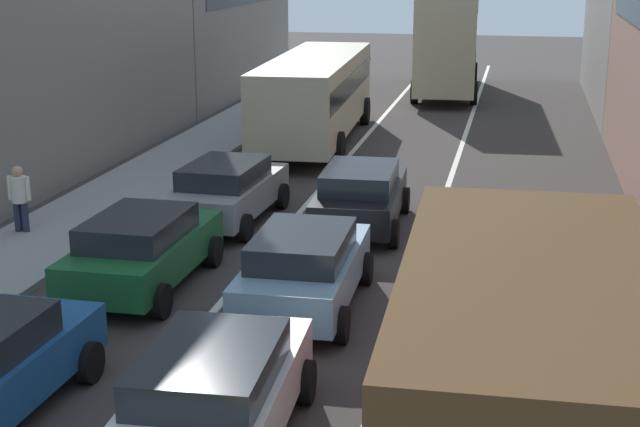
% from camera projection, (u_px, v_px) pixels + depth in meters
% --- Properties ---
extents(sidewalk_left, '(2.60, 64.00, 0.14)m').
position_uv_depth(sidewalk_left, '(148.00, 178.00, 26.70)').
color(sidewalk_left, gray).
rests_on(sidewalk_left, ground).
extents(lane_stripe_left, '(0.16, 60.00, 0.01)m').
position_uv_depth(lane_stripe_left, '(320.00, 189.00, 25.71)').
color(lane_stripe_left, silver).
rests_on(lane_stripe_left, ground).
extents(lane_stripe_right, '(0.16, 60.00, 0.01)m').
position_uv_depth(lane_stripe_right, '(445.00, 195.00, 25.03)').
color(lane_stripe_right, silver).
rests_on(lane_stripe_right, ground).
extents(removalist_box_truck, '(2.87, 7.76, 3.58)m').
position_uv_depth(removalist_box_truck, '(523.00, 384.00, 9.72)').
color(removalist_box_truck, '#A51E1E').
rests_on(removalist_box_truck, ground).
extents(sedan_centre_lane_second, '(2.22, 4.38, 1.49)m').
position_uv_depth(sedan_centre_lane_second, '(214.00, 394.00, 12.09)').
color(sedan_centre_lane_second, silver).
rests_on(sedan_centre_lane_second, ground).
extents(hatchback_centre_lane_third, '(2.14, 4.34, 1.49)m').
position_uv_depth(hatchback_centre_lane_third, '(304.00, 267.00, 16.93)').
color(hatchback_centre_lane_third, '#759EB7').
rests_on(hatchback_centre_lane_third, ground).
extents(sedan_left_lane_third, '(2.08, 4.31, 1.49)m').
position_uv_depth(sedan_left_lane_third, '(142.00, 248.00, 18.00)').
color(sedan_left_lane_third, '#19592D').
rests_on(sedan_left_lane_third, ground).
extents(coupe_centre_lane_fourth, '(2.20, 4.37, 1.49)m').
position_uv_depth(coupe_centre_lane_fourth, '(360.00, 195.00, 21.93)').
color(coupe_centre_lane_fourth, black).
rests_on(coupe_centre_lane_fourth, ground).
extents(sedan_left_lane_fourth, '(2.20, 4.37, 1.49)m').
position_uv_depth(sedan_left_lane_fourth, '(227.00, 190.00, 22.41)').
color(sedan_left_lane_fourth, gray).
rests_on(sedan_left_lane_fourth, ground).
extents(sedan_right_lane_behind_truck, '(2.23, 4.38, 1.49)m').
position_uv_depth(sedan_right_lane_behind_truck, '(505.00, 275.00, 16.53)').
color(sedan_right_lane_behind_truck, '#A51E1E').
rests_on(sedan_right_lane_behind_truck, ground).
extents(bus_mid_queue_primary, '(3.17, 10.61, 2.90)m').
position_uv_depth(bus_mid_queue_primary, '(315.00, 91.00, 31.49)').
color(bus_mid_queue_primary, '#BFB793').
rests_on(bus_mid_queue_primary, ground).
extents(bus_far_queue_secondary, '(3.21, 10.62, 5.06)m').
position_uv_depth(bus_far_queue_secondary, '(448.00, 31.00, 42.21)').
color(bus_far_queue_secondary, '#BFB793').
rests_on(bus_far_queue_secondary, ground).
extents(pedestrian_near_kerb, '(0.54, 0.34, 1.66)m').
position_uv_depth(pedestrian_near_kerb, '(20.00, 197.00, 21.17)').
color(pedestrian_near_kerb, '#262D47').
rests_on(pedestrian_near_kerb, ground).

